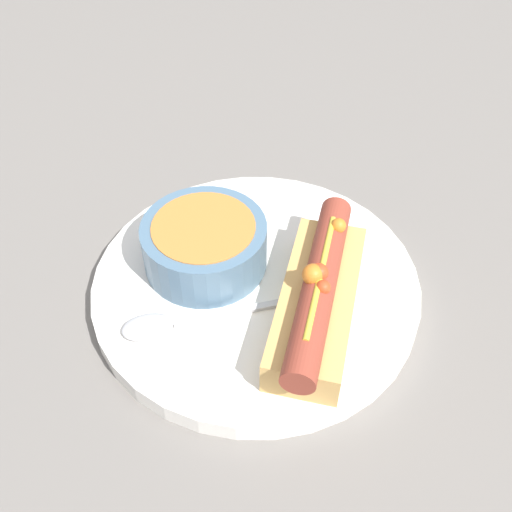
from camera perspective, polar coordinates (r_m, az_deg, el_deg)
name	(u,v)px	position (r m, az deg, el deg)	size (l,w,h in m)	color
ground_plane	(256,292)	(0.56, 0.00, -3.48)	(4.00, 4.00, 0.00)	slate
dinner_plate	(256,286)	(0.55, 0.00, -2.85)	(0.30, 0.30, 0.02)	white
hot_dog	(318,297)	(0.50, 5.92, -3.93)	(0.18, 0.13, 0.06)	tan
soup_bowl	(205,243)	(0.54, -4.91, 1.25)	(0.11, 0.11, 0.05)	slate
spoon	(171,323)	(0.51, -8.07, -6.33)	(0.15, 0.12, 0.01)	#B7B7BC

